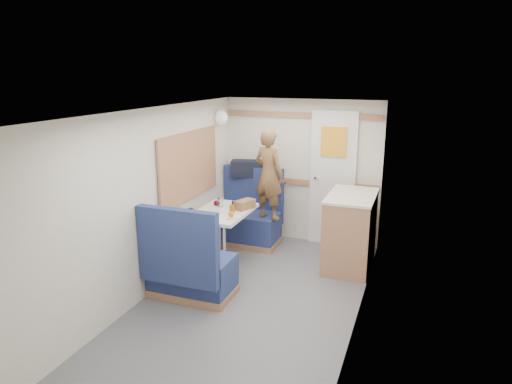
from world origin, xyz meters
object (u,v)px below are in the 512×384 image
at_px(tray, 212,219).
at_px(beer_glass, 232,209).
at_px(tumbler_right, 236,206).
at_px(bread_loaf, 245,204).
at_px(pepper_grinder, 233,205).
at_px(tumbler_mid, 220,202).
at_px(dome_light, 220,118).
at_px(bench_far, 248,222).
at_px(cheese_block, 213,215).
at_px(person, 269,175).
at_px(orange_fruit, 231,214).
at_px(duffel_bag, 248,168).
at_px(tumbler_left, 191,213).
at_px(wine_glass, 217,204).
at_px(galley_counter, 350,230).
at_px(bench_near, 189,271).
at_px(dinette_table, 222,223).

bearing_deg(tray, beer_glass, 68.96).
relative_size(tumbler_right, bread_loaf, 0.40).
bearing_deg(pepper_grinder, tumbler_mid, 171.85).
bearing_deg(dome_light, bench_far, 2.12).
relative_size(dome_light, cheese_block, 2.20).
relative_size(person, tumbler_right, 11.56).
bearing_deg(bench_far, cheese_block, -88.92).
bearing_deg(orange_fruit, duffel_bag, 103.22).
bearing_deg(person, tumbler_left, 80.40).
xyz_separation_m(person, wine_glass, (-0.36, -0.84, -0.20)).
height_order(beer_glass, bread_loaf, bread_loaf).
bearing_deg(tumbler_left, tumbler_mid, 76.50).
distance_m(person, pepper_grinder, 0.69).
bearing_deg(cheese_block, pepper_grinder, 80.93).
relative_size(galley_counter, beer_glass, 9.54).
xyz_separation_m(galley_counter, wine_glass, (-1.47, -0.69, 0.38)).
bearing_deg(tumbler_left, bread_loaf, 50.75).
distance_m(galley_counter, tumbler_right, 1.43).
xyz_separation_m(orange_fruit, pepper_grinder, (-0.14, 0.37, -0.00)).
height_order(tumbler_right, pepper_grinder, tumbler_right).
height_order(orange_fruit, tumbler_mid, tumbler_mid).
bearing_deg(duffel_bag, tumbler_mid, -103.61).
distance_m(wine_glass, beer_glass, 0.19).
height_order(bench_far, cheese_block, bench_far).
xyz_separation_m(bench_far, galley_counter, (1.47, -0.31, 0.17)).
height_order(bench_near, pepper_grinder, bench_near).
distance_m(orange_fruit, tumbler_mid, 0.51).
xyz_separation_m(dinette_table, galley_counter, (1.47, 0.55, -0.10)).
relative_size(dinette_table, beer_glass, 9.54).
bearing_deg(bread_loaf, tumbler_mid, -176.36).
relative_size(bench_near, tumbler_mid, 9.06).
xyz_separation_m(bench_near, wine_glass, (-0.00, 0.73, 0.54)).
distance_m(dome_light, tumbler_left, 1.57).
bearing_deg(tumbler_left, bench_far, 79.71).
height_order(orange_fruit, cheese_block, orange_fruit).
bearing_deg(dome_light, galley_counter, -9.18).
distance_m(bench_near, pepper_grinder, 1.10).
height_order(tray, cheese_block, cheese_block).
distance_m(bench_far, beer_glass, 1.03).
bearing_deg(bench_near, bench_far, 90.00).
xyz_separation_m(tray, orange_fruit, (0.20, 0.11, 0.04)).
distance_m(duffel_bag, tumbler_mid, 0.99).
relative_size(beer_glass, pepper_grinder, 1.00).
bearing_deg(orange_fruit, cheese_block, -166.66).
distance_m(bench_far, dome_light, 1.50).
bearing_deg(cheese_block, bench_near, -92.19).
xyz_separation_m(orange_fruit, bread_loaf, (0.00, 0.42, 0.00)).
bearing_deg(bench_far, wine_glass, -90.27).
relative_size(person, beer_glass, 12.37).
bearing_deg(person, wine_glass, 85.48).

